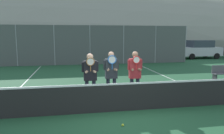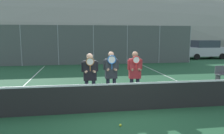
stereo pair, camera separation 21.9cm
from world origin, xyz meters
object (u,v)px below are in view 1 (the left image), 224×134
Objects in this scene: car_far_left at (37,52)px; car_right_of_center at (200,49)px; player_center_right at (135,73)px; car_center at (151,51)px; tennis_ball_on_court at (123,125)px; car_left_of_center at (97,51)px; player_center_left at (111,73)px; player_leftmost at (90,74)px.

car_right_of_center reaches higher than car_far_left.
player_center_right is 14.02m from car_far_left.
car_far_left is 0.96× the size of car_center.
car_right_of_center is at bearing 52.35° from tennis_ball_on_court.
car_center is at bearing 4.53° from car_left_of_center.
player_center_left is 12.91m from car_left_of_center.
car_far_left is (-5.29, 12.98, -0.17)m from player_center_right.
player_center_left is at bearing -131.67° from car_right_of_center.
car_left_of_center is (1.74, 12.98, -0.15)m from player_leftmost.
car_far_left is (-3.70, 12.95, -0.16)m from player_leftmost.
car_left_of_center reaches higher than tennis_ball_on_court.
car_left_of_center reaches higher than car_center.
player_center_left is 13.59m from car_far_left.
player_center_left reaches higher than car_far_left.
player_center_right is at bearing -90.65° from car_left_of_center.
tennis_ball_on_court is (0.68, -2.03, -1.04)m from player_leftmost.
player_center_left reaches higher than car_left_of_center.
tennis_ball_on_court is at bearing -94.04° from car_left_of_center.
car_left_of_center is (0.98, 12.87, -0.16)m from player_center_left.
car_left_of_center is 5.55m from car_center.
car_right_of_center is at bearing 48.33° from player_center_left.
tennis_ball_on_court is at bearing -114.48° from player_center_right.
car_center is (5.54, 0.44, -0.06)m from car_left_of_center.
tennis_ball_on_court is (-11.92, -15.44, -0.92)m from car_right_of_center.
car_left_of_center is at bearing 0.31° from car_far_left.
player_leftmost is at bearing -133.21° from car_right_of_center.
car_left_of_center is at bearing -177.71° from car_right_of_center.
player_center_right is at bearing -1.14° from player_leftmost.
player_center_right is at bearing -9.34° from player_center_left.
player_leftmost is 0.77m from player_center_left.
car_left_of_center is (5.44, 0.03, 0.01)m from car_far_left.
player_center_right reaches higher than car_far_left.
player_leftmost is 15.26m from car_center.
player_center_left is at bearing -70.86° from car_far_left.
car_center is (10.98, 0.47, -0.05)m from car_far_left.
car_far_left is 1.08× the size of car_right_of_center.
car_right_of_center is at bearing -0.06° from car_center.
car_left_of_center is 1.10× the size of car_right_of_center.
car_left_of_center is at bearing -175.47° from car_center.
car_far_left is 67.53× the size of tennis_ball_on_court.
car_far_left is at bearing 112.19° from player_center_right.
car_right_of_center reaches higher than player_center_left.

